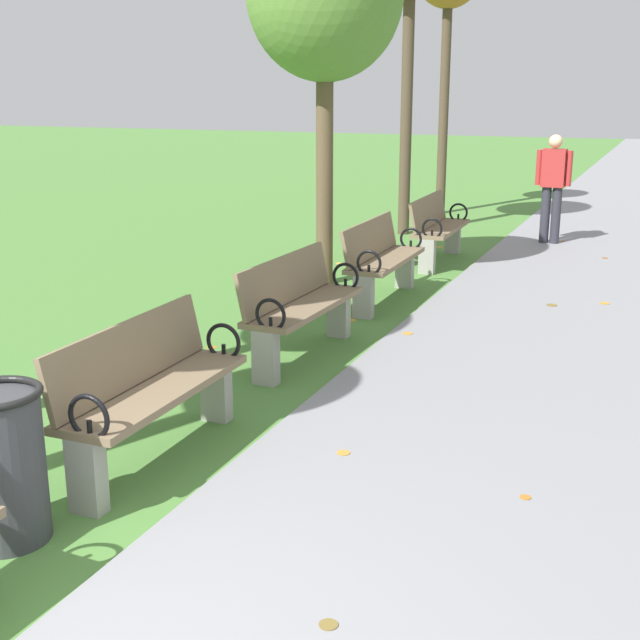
{
  "coord_description": "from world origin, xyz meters",
  "views": [
    {
      "loc": [
        2.43,
        -1.93,
        2.32
      ],
      "look_at": [
        -0.05,
        3.96,
        0.55
      ],
      "focal_mm": 47.44,
      "sensor_mm": 36.0,
      "label": 1
    }
  ],
  "objects_px": {
    "park_bench_2": "(150,388)",
    "trash_bin": "(2,465)",
    "pedestrian_walking": "(553,183)",
    "park_bench_5": "(438,227)",
    "park_bench_4": "(382,259)",
    "park_bench_3": "(300,304)"
  },
  "relations": [
    {
      "from": "pedestrian_walking",
      "to": "park_bench_2",
      "type": "bearing_deg",
      "value": -97.72
    },
    {
      "from": "park_bench_3",
      "to": "pedestrian_walking",
      "type": "distance_m",
      "value": 6.71
    },
    {
      "from": "park_bench_3",
      "to": "trash_bin",
      "type": "xyz_separation_m",
      "value": [
        -0.15,
        -3.45,
        -0.06
      ]
    },
    {
      "from": "park_bench_4",
      "to": "park_bench_5",
      "type": "height_order",
      "value": "same"
    },
    {
      "from": "park_bench_2",
      "to": "park_bench_4",
      "type": "bearing_deg",
      "value": 90.0
    },
    {
      "from": "park_bench_2",
      "to": "park_bench_3",
      "type": "distance_m",
      "value": 2.3
    },
    {
      "from": "park_bench_2",
      "to": "park_bench_4",
      "type": "height_order",
      "value": "same"
    },
    {
      "from": "park_bench_5",
      "to": "pedestrian_walking",
      "type": "height_order",
      "value": "pedestrian_walking"
    },
    {
      "from": "park_bench_5",
      "to": "park_bench_4",
      "type": "bearing_deg",
      "value": -90.0
    },
    {
      "from": "park_bench_2",
      "to": "trash_bin",
      "type": "distance_m",
      "value": 1.15
    },
    {
      "from": "park_bench_3",
      "to": "pedestrian_walking",
      "type": "height_order",
      "value": "pedestrian_walking"
    },
    {
      "from": "park_bench_2",
      "to": "pedestrian_walking",
      "type": "height_order",
      "value": "pedestrian_walking"
    },
    {
      "from": "park_bench_2",
      "to": "pedestrian_walking",
      "type": "xyz_separation_m",
      "value": [
        1.21,
        8.89,
        0.44
      ]
    },
    {
      "from": "park_bench_4",
      "to": "trash_bin",
      "type": "bearing_deg",
      "value": -91.49
    },
    {
      "from": "park_bench_5",
      "to": "trash_bin",
      "type": "height_order",
      "value": "park_bench_5"
    },
    {
      "from": "park_bench_3",
      "to": "pedestrian_walking",
      "type": "relative_size",
      "value": 1.0
    },
    {
      "from": "park_bench_4",
      "to": "pedestrian_walking",
      "type": "bearing_deg",
      "value": 74.63
    },
    {
      "from": "pedestrian_walking",
      "to": "trash_bin",
      "type": "bearing_deg",
      "value": -97.67
    },
    {
      "from": "park_bench_5",
      "to": "park_bench_2",
      "type": "bearing_deg",
      "value": -90.0
    },
    {
      "from": "park_bench_3",
      "to": "trash_bin",
      "type": "height_order",
      "value": "park_bench_3"
    },
    {
      "from": "park_bench_2",
      "to": "park_bench_3",
      "type": "xyz_separation_m",
      "value": [
        0.0,
        2.3,
        0.0
      ]
    },
    {
      "from": "park_bench_3",
      "to": "pedestrian_walking",
      "type": "bearing_deg",
      "value": 79.64
    }
  ]
}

